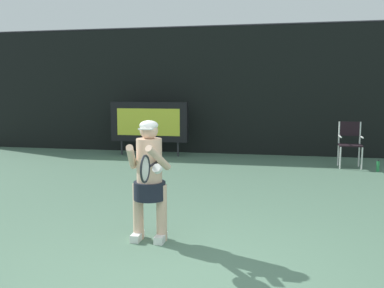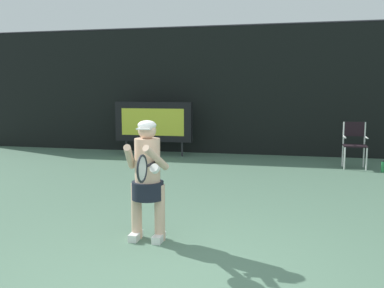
% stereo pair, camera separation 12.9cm
% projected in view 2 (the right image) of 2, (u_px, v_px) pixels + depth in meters
% --- Properties ---
extents(backdrop_screen, '(18.00, 0.12, 3.66)m').
position_uv_depth(backdrop_screen, '(256.00, 91.00, 12.13)').
color(backdrop_screen, black).
rests_on(backdrop_screen, ground).
extents(scoreboard, '(2.20, 0.21, 1.50)m').
position_uv_depth(scoreboard, '(154.00, 122.00, 12.03)').
color(scoreboard, black).
rests_on(scoreboard, ground).
extents(umpire_chair, '(0.52, 0.44, 1.08)m').
position_uv_depth(umpire_chair, '(355.00, 142.00, 10.15)').
color(umpire_chair, white).
rests_on(umpire_chair, ground).
extents(water_bottle, '(0.07, 0.07, 0.27)m').
position_uv_depth(water_bottle, '(383.00, 167.00, 9.64)').
color(water_bottle, '#288546').
rests_on(water_bottle, ground).
extents(tennis_player, '(0.53, 0.60, 1.48)m').
position_uv_depth(tennis_player, '(147.00, 176.00, 5.22)').
color(tennis_player, white).
rests_on(tennis_player, ground).
extents(tennis_racket, '(0.03, 0.60, 0.31)m').
position_uv_depth(tennis_racket, '(143.00, 168.00, 4.71)').
color(tennis_racket, black).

